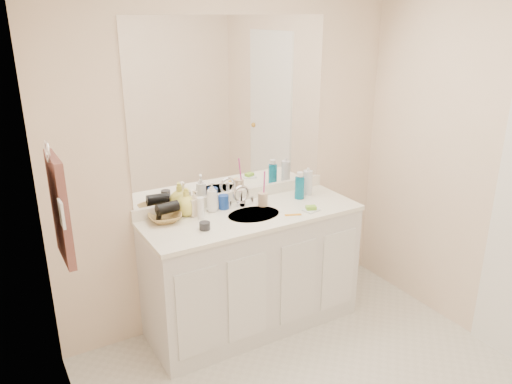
{
  "coord_description": "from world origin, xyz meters",
  "views": [
    {
      "loc": [
        -1.57,
        -1.71,
        2.18
      ],
      "look_at": [
        0.0,
        0.97,
        1.05
      ],
      "focal_mm": 35.0,
      "sensor_mm": 36.0,
      "label": 1
    }
  ],
  "objects": [
    {
      "name": "vanity_cabinet",
      "position": [
        0.0,
        1.02,
        0.42
      ],
      "size": [
        1.5,
        0.55,
        0.85
      ],
      "primitive_type": "cube",
      "color": "silver",
      "rests_on": "floor"
    },
    {
      "name": "wicker_basket",
      "position": [
        -0.56,
        1.19,
        0.91
      ],
      "size": [
        0.25,
        0.25,
        0.05
      ],
      "primitive_type": "imported",
      "rotation": [
        0.0,
        0.0,
        -0.18
      ],
      "color": "olive",
      "rests_on": "countertop"
    },
    {
      "name": "wall_back",
      "position": [
        0.0,
        1.3,
        1.2
      ],
      "size": [
        2.6,
        0.02,
        2.4
      ],
      "primitive_type": "cube",
      "color": "#FEE4C6",
      "rests_on": "floor"
    },
    {
      "name": "orange_comb",
      "position": [
        0.22,
        0.86,
        0.88
      ],
      "size": [
        0.11,
        0.06,
        0.0
      ],
      "primitive_type": "cube",
      "rotation": [
        0.0,
        0.0,
        -0.38
      ],
      "color": "orange",
      "rests_on": "countertop"
    },
    {
      "name": "extra_white_bottle",
      "position": [
        -0.34,
        1.12,
        0.95
      ],
      "size": [
        0.06,
        0.06,
        0.15
      ],
      "primitive_type": "cylinder",
      "rotation": [
        0.0,
        0.0,
        -0.35
      ],
      "color": "white",
      "rests_on": "countertop"
    },
    {
      "name": "soap_bottle_white",
      "position": [
        -0.22,
        1.2,
        0.98
      ],
      "size": [
        0.1,
        0.1,
        0.21
      ],
      "primitive_type": "imported",
      "rotation": [
        0.0,
        0.0,
        0.37
      ],
      "color": "white",
      "rests_on": "countertop"
    },
    {
      "name": "hand_towel",
      "position": [
        -1.25,
        0.77,
        1.25
      ],
      "size": [
        0.04,
        0.32,
        0.55
      ],
      "primitive_type": "cube",
      "color": "brown",
      "rests_on": "towel_ring"
    },
    {
      "name": "mouthwash_bottle",
      "position": [
        0.44,
        1.1,
        0.96
      ],
      "size": [
        0.08,
        0.08,
        0.16
      ],
      "primitive_type": "cylinder",
      "rotation": [
        0.0,
        0.0,
        0.18
      ],
      "color": "#0B698B",
      "rests_on": "countertop"
    },
    {
      "name": "dark_jar",
      "position": [
        -0.39,
        0.94,
        0.9
      ],
      "size": [
        0.09,
        0.09,
        0.05
      ],
      "primitive_type": "cylinder",
      "rotation": [
        0.0,
        0.0,
        -0.43
      ],
      "color": "#242529",
      "rests_on": "countertop"
    },
    {
      "name": "hair_dryer",
      "position": [
        -0.54,
        1.19,
        0.97
      ],
      "size": [
        0.16,
        0.09,
        0.07
      ],
      "primitive_type": "cylinder",
      "rotation": [
        0.0,
        1.57,
        0.13
      ],
      "color": "black",
      "rests_on": "wicker_basket"
    },
    {
      "name": "switch_plate",
      "position": [
        -1.27,
        0.57,
        1.3
      ],
      "size": [
        0.01,
        0.08,
        0.13
      ],
      "primitive_type": "cube",
      "color": "white",
      "rests_on": "wall_left"
    },
    {
      "name": "blue_mug",
      "position": [
        -0.13,
        1.2,
        0.93
      ],
      "size": [
        0.08,
        0.08,
        0.1
      ],
      "primitive_type": "cylinder",
      "rotation": [
        0.0,
        0.0,
        0.12
      ],
      "color": "#163C9A",
      "rests_on": "countertop"
    },
    {
      "name": "backsplash",
      "position": [
        0.0,
        1.29,
        0.92
      ],
      "size": [
        1.52,
        0.03,
        0.08
      ],
      "primitive_type": "cube",
      "color": "white",
      "rests_on": "countertop"
    },
    {
      "name": "toothbrush",
      "position": [
        0.15,
        1.11,
        1.03
      ],
      "size": [
        0.02,
        0.04,
        0.22
      ],
      "primitive_type": "cylinder",
      "rotation": [
        0.14,
        0.0,
        -0.32
      ],
      "color": "#DB3998",
      "rests_on": "tan_cup"
    },
    {
      "name": "green_soap",
      "position": [
        0.37,
        0.86,
        0.9
      ],
      "size": [
        0.08,
        0.07,
        0.02
      ],
      "primitive_type": "cube",
      "rotation": [
        0.0,
        0.0,
        -0.37
      ],
      "color": "#79BB2D",
      "rests_on": "soap_dish"
    },
    {
      "name": "soap_bottle_yellow",
      "position": [
        -0.4,
        1.23,
        0.97
      ],
      "size": [
        0.17,
        0.17,
        0.19
      ],
      "primitive_type": "imported",
      "rotation": [
        0.0,
        0.0,
        0.2
      ],
      "color": "#F5F05F",
      "rests_on": "countertop"
    },
    {
      "name": "tan_cup",
      "position": [
        0.14,
        1.11,
        0.93
      ],
      "size": [
        0.07,
        0.07,
        0.09
      ],
      "primitive_type": "cylinder",
      "rotation": [
        0.0,
        0.0,
        -0.03
      ],
      "color": "beige",
      "rests_on": "countertop"
    },
    {
      "name": "countertop",
      "position": [
        0.0,
        1.02,
        0.86
      ],
      "size": [
        1.52,
        0.57,
        0.03
      ],
      "primitive_type": "cube",
      "color": "white",
      "rests_on": "vanity_cabinet"
    },
    {
      "name": "sink_basin",
      "position": [
        0.0,
        1.0,
        0.87
      ],
      "size": [
        0.37,
        0.37,
        0.02
      ],
      "primitive_type": "cylinder",
      "color": "beige",
      "rests_on": "countertop"
    },
    {
      "name": "towel_ring",
      "position": [
        -1.27,
        0.77,
        1.55
      ],
      "size": [
        0.01,
        0.11,
        0.11
      ],
      "primitive_type": "torus",
      "rotation": [
        0.0,
        1.57,
        0.0
      ],
      "color": "silver",
      "rests_on": "wall_left"
    },
    {
      "name": "clear_pump_bottle",
      "position": [
        0.54,
        1.14,
        0.97
      ],
      "size": [
        0.08,
        0.08,
        0.19
      ],
      "primitive_type": "cylinder",
      "rotation": [
        0.0,
        0.0,
        0.11
      ],
      "color": "silver",
      "rests_on": "countertop"
    },
    {
      "name": "mirror",
      "position": [
        0.0,
        1.29,
        1.56
      ],
      "size": [
        1.48,
        0.01,
        1.2
      ],
      "primitive_type": "cube",
      "color": "white",
      "rests_on": "wall_back"
    },
    {
      "name": "soap_dish",
      "position": [
        0.37,
        0.86,
        0.89
      ],
      "size": [
        0.12,
        0.1,
        0.01
      ],
      "primitive_type": "cube",
      "rotation": [
        0.0,
        0.0,
        0.21
      ],
      "color": "white",
      "rests_on": "countertop"
    },
    {
      "name": "soap_bottle_cream",
      "position": [
        -0.35,
        1.2,
        0.97
      ],
      "size": [
        0.09,
        0.09,
        0.18
      ],
      "primitive_type": "imported",
      "rotation": [
        0.0,
        0.0,
        0.11
      ],
      "color": "#FFECCF",
      "rests_on": "countertop"
    },
    {
      "name": "faucet",
      "position": [
        0.0,
        1.18,
        0.94
      ],
      "size": [
        0.02,
        0.02,
        0.11
      ],
      "primitive_type": "cylinder",
      "color": "silver",
      "rests_on": "countertop"
    },
    {
      "name": "wall_left",
      "position": [
        -1.3,
        0.0,
        1.2
      ],
      "size": [
        0.02,
        2.6,
        2.4
      ],
      "primitive_type": "cube",
      "color": "#FEE4C6",
      "rests_on": "floor"
    }
  ]
}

